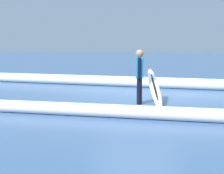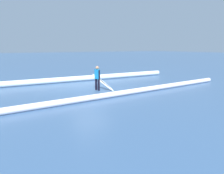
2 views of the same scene
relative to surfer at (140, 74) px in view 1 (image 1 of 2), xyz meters
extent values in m
plane|color=#3C5E89|center=(0.21, -0.74, -0.87)|extent=(192.64, 192.64, 0.00)
cylinder|color=black|center=(0.02, -0.14, -0.50)|extent=(0.14, 0.14, 0.74)
cylinder|color=black|center=(-0.02, 0.14, -0.50)|extent=(0.14, 0.14, 0.74)
cube|color=#198CD8|center=(0.00, 0.00, 0.17)|extent=(0.25, 0.37, 0.60)
sphere|color=#AA7958|center=(0.00, 0.00, 0.57)|extent=(0.22, 0.22, 0.22)
cylinder|color=black|center=(0.03, -0.21, 0.17)|extent=(0.09, 0.22, 0.59)
cylinder|color=black|center=(-0.03, 0.21, 0.17)|extent=(0.09, 0.10, 0.59)
ellipsoid|color=white|center=(-0.43, -0.06, -0.40)|extent=(0.87, 1.86, 0.99)
ellipsoid|color=black|center=(-0.43, -0.06, -0.39)|extent=(0.59, 1.46, 0.80)
cylinder|color=white|center=(2.34, -4.10, -0.66)|extent=(22.07, 1.54, 0.42)
cylinder|color=white|center=(-0.66, 2.10, -0.72)|extent=(17.02, 1.06, 0.31)
camera|label=1|loc=(-2.02, 9.66, 0.76)|focal=54.98mm
camera|label=2|loc=(6.04, 11.62, 1.87)|focal=33.19mm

